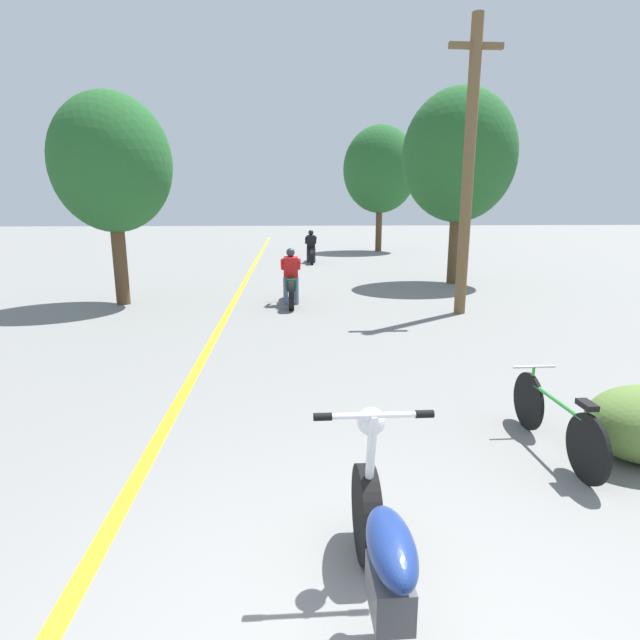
% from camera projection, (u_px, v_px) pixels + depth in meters
% --- Properties ---
extents(lane_stripe_center, '(0.14, 48.00, 0.01)m').
position_uv_depth(lane_stripe_center, '(241.00, 289.00, 14.21)').
color(lane_stripe_center, yellow).
rests_on(lane_stripe_center, ground).
extents(utility_pole, '(1.10, 0.24, 6.02)m').
position_uv_depth(utility_pole, '(468.00, 168.00, 10.38)').
color(utility_pole, brown).
rests_on(utility_pole, ground).
extents(roadside_tree_right_near, '(3.31, 2.98, 5.66)m').
position_uv_depth(roadside_tree_right_near, '(459.00, 156.00, 14.53)').
color(roadside_tree_right_near, '#513A23').
rests_on(roadside_tree_right_near, ground).
extents(roadside_tree_right_far, '(3.78, 3.40, 6.32)m').
position_uv_depth(roadside_tree_right_far, '(380.00, 170.00, 25.38)').
color(roadside_tree_right_far, '#513A23').
rests_on(roadside_tree_right_far, ground).
extents(roadside_tree_left, '(2.71, 2.44, 4.84)m').
position_uv_depth(roadside_tree_left, '(111.00, 164.00, 11.37)').
color(roadside_tree_left, '#513A23').
rests_on(roadside_tree_left, ground).
extents(motorcycle_foreground, '(0.72, 2.14, 1.12)m').
position_uv_depth(motorcycle_foreground, '(388.00, 576.00, 2.60)').
color(motorcycle_foreground, black).
rests_on(motorcycle_foreground, ground).
extents(motorcycle_rider_lead, '(0.50, 2.08, 1.35)m').
position_uv_depth(motorcycle_rider_lead, '(291.00, 283.00, 11.95)').
color(motorcycle_rider_lead, black).
rests_on(motorcycle_rider_lead, ground).
extents(motorcycle_rider_far, '(0.50, 2.00, 1.36)m').
position_uv_depth(motorcycle_rider_far, '(311.00, 250.00, 20.85)').
color(motorcycle_rider_far, black).
rests_on(motorcycle_rider_far, ground).
extents(bicycle_parked, '(0.44, 1.68, 0.71)m').
position_uv_depth(bicycle_parked, '(555.00, 420.00, 4.73)').
color(bicycle_parked, black).
rests_on(bicycle_parked, ground).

